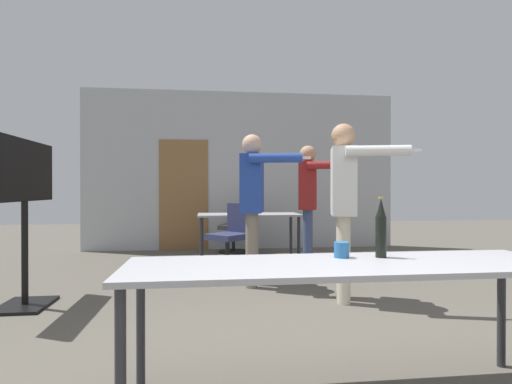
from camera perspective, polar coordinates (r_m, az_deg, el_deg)
name	(u,v)px	position (r m, az deg, el deg)	size (l,w,h in m)	color
back_wall	(241,171)	(7.61, -2.16, 3.01)	(5.89, 0.12, 2.97)	#B2B5B7
conference_table_near	(346,275)	(2.24, 12.76, -11.43)	(2.36, 0.65, 0.73)	#A8A8AD
conference_table_far	(249,219)	(6.42, -1.04, -3.82)	(1.62, 0.72, 0.73)	#A8A8AD
tv_screen	(24,199)	(4.41, -30.19, -0.91)	(0.44, 1.26, 1.61)	black
person_far_watching	(345,193)	(4.11, 12.57, -0.14)	(0.76, 0.74, 1.79)	beige
person_right_polo	(309,194)	(5.68, 7.57, -0.32)	(0.74, 0.77, 1.75)	#3D4C75
person_left_plaid	(253,194)	(4.66, -0.38, -0.27)	(0.77, 0.75, 1.77)	slate
office_chair_far_left	(238,229)	(7.15, -2.64, -5.24)	(0.64, 0.60, 0.92)	black
office_chair_mid_tucked	(231,238)	(5.71, -3.58, -6.61)	(0.69, 0.68, 0.92)	black
beer_bottle	(381,229)	(2.43, 17.42, -5.06)	(0.06, 0.06, 0.35)	black
drink_cup	(342,250)	(2.38, 12.13, -8.08)	(0.09, 0.09, 0.09)	#2866A3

